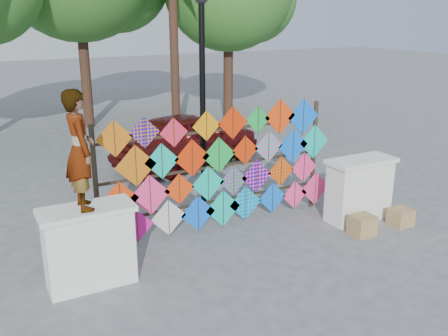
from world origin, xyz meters
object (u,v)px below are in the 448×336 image
at_px(vendor_woman, 80,150).
at_px(sedan, 188,138).
at_px(lamppost, 202,81).
at_px(kite_rack, 224,169).

xyz_separation_m(vendor_woman, sedan, (3.98, 5.17, -1.42)).
distance_m(sedan, lamppost, 3.69).
distance_m(vendor_woman, lamppost, 3.77).
xyz_separation_m(kite_rack, lamppost, (0.19, 1.28, 1.48)).
height_order(vendor_woman, sedan, vendor_woman).
bearing_deg(lamppost, vendor_woman, -143.89).
distance_m(kite_rack, sedan, 4.43).
height_order(kite_rack, lamppost, lamppost).
bearing_deg(lamppost, kite_rack, -98.50).
distance_m(kite_rack, lamppost, 1.97).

